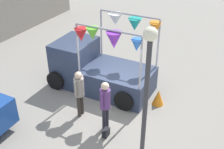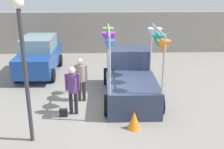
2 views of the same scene
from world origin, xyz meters
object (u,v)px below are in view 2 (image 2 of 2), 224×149
at_px(street_lamp, 23,53).
at_px(vendor_truck, 130,75).
at_px(folded_kite_bundle_tangerine, 134,120).
at_px(parked_car, 39,55).
at_px(person_customer, 73,86).
at_px(handbag, 63,113).
at_px(person_vendor, 81,76).

bearing_deg(street_lamp, vendor_truck, 45.42).
bearing_deg(street_lamp, folded_kite_bundle_tangerine, 10.55).
distance_m(parked_car, person_customer, 5.05).
distance_m(vendor_truck, person_customer, 2.68).
xyz_separation_m(vendor_truck, person_customer, (-2.15, -1.59, 0.20)).
bearing_deg(handbag, person_customer, 29.74).
height_order(person_customer, handbag, person_customer).
bearing_deg(handbag, folded_kite_bundle_tangerine, -20.82).
relative_size(parked_car, person_customer, 2.25).
height_order(handbag, folded_kite_bundle_tangerine, folded_kite_bundle_tangerine).
xyz_separation_m(person_customer, person_vendor, (0.22, 1.12, -0.02)).
bearing_deg(person_vendor, street_lamp, -114.90).
bearing_deg(parked_car, person_vendor, -55.58).
height_order(person_customer, street_lamp, street_lamp).
bearing_deg(handbag, parked_car, 110.66).
height_order(parked_car, person_vendor, parked_car).
xyz_separation_m(vendor_truck, street_lamp, (-3.25, -3.30, 1.85)).
xyz_separation_m(street_lamp, folded_kite_bundle_tangerine, (3.16, 0.59, -2.44)).
xyz_separation_m(vendor_truck, handbag, (-2.50, -1.79, -0.75)).
xyz_separation_m(person_customer, folded_kite_bundle_tangerine, (2.07, -1.12, -0.78)).
bearing_deg(parked_car, street_lamp, -80.50).
bearing_deg(vendor_truck, folded_kite_bundle_tangerine, -91.82).
height_order(person_vendor, handbag, person_vendor).
distance_m(person_customer, folded_kite_bundle_tangerine, 2.48).
bearing_deg(vendor_truck, person_customer, -143.58).
xyz_separation_m(person_customer, street_lamp, (-1.10, -1.71, 1.66)).
bearing_deg(person_vendor, folded_kite_bundle_tangerine, -50.36).
height_order(vendor_truck, person_customer, vendor_truck).
relative_size(vendor_truck, folded_kite_bundle_tangerine, 6.80).
relative_size(handbag, street_lamp, 0.07).
distance_m(vendor_truck, person_vendor, 2.00).
bearing_deg(person_customer, street_lamp, -122.67).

